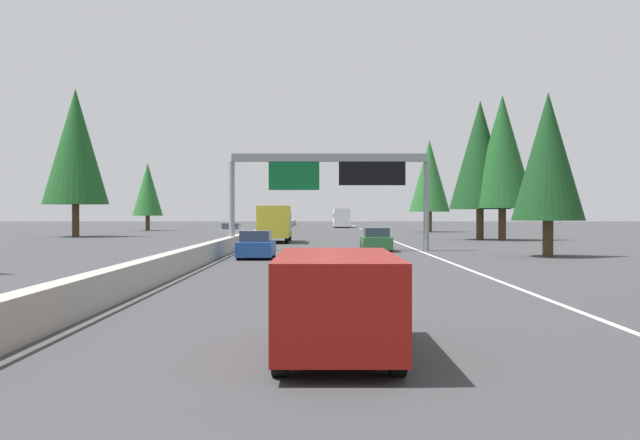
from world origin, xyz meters
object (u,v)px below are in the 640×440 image
object	(u,v)px
sedan_far_right	(376,240)
conifer_left_far	(148,189)
minivan_mid_center	(336,298)
oncoming_near	(232,232)
conifer_right_mid	(502,152)
sign_gantry_overhead	(332,174)
box_truck_far_center	(275,223)
conifer_left_mid	(75,146)
conifer_right_far	(480,155)
conifer_right_near	(548,157)
bus_distant_a	(341,217)
conifer_right_distant	(429,176)
sedan_near_center	(256,245)

from	to	relation	value
sedan_far_right	conifer_left_far	bearing A→B (deg)	24.98
minivan_mid_center	oncoming_near	distance (m)	58.83
conifer_right_mid	sign_gantry_overhead	bearing A→B (deg)	141.91
box_truck_far_center	conifer_left_mid	distance (m)	27.08
minivan_mid_center	box_truck_far_center	bearing A→B (deg)	4.41
minivan_mid_center	conifer_right_mid	distance (m)	58.82
oncoming_near	conifer_right_far	size ratio (longest dim) A/B	0.35
box_truck_far_center	conifer_right_near	distance (m)	26.61
box_truck_far_center	conifer_left_far	bearing A→B (deg)	24.48
oncoming_near	bus_distant_a	bearing A→B (deg)	169.11
conifer_right_distant	conifer_left_far	size ratio (longest dim) A/B	1.26
oncoming_near	conifer_right_distant	world-z (taller)	conifer_right_distant
conifer_right_mid	conifer_right_far	bearing A→B (deg)	56.89
conifer_right_far	conifer_left_far	xyz separation A→B (m)	(36.85, 37.72, -1.97)
sign_gantry_overhead	conifer_right_far	size ratio (longest dim) A/B	1.02
conifer_right_near	sedan_near_center	bearing A→B (deg)	95.97
conifer_right_distant	conifer_right_far	bearing A→B (deg)	-179.13
bus_distant_a	conifer_right_near	bearing A→B (deg)	-174.19
bus_distant_a	oncoming_near	distance (m)	60.73
minivan_mid_center	sedan_near_center	xyz separation A→B (m)	(28.29, 3.62, -0.27)
sign_gantry_overhead	conifer_left_far	xyz separation A→B (m)	(57.45, 24.19, 0.71)
conifer_right_distant	sedan_near_center	bearing A→B (deg)	163.63
minivan_mid_center	conifer_left_mid	size ratio (longest dim) A/B	0.34
sedan_far_right	conifer_right_mid	distance (m)	24.52
sedan_near_center	conifer_right_distant	bearing A→B (deg)	-16.37
bus_distant_a	oncoming_near	bearing A→B (deg)	169.11
oncoming_near	conifer_left_mid	size ratio (longest dim) A/B	0.30
sedan_near_center	conifer_right_mid	distance (m)	34.75
oncoming_near	conifer_right_mid	world-z (taller)	conifer_right_mid
minivan_mid_center	conifer_left_far	distance (m)	97.29
conifer_right_near	conifer_left_far	size ratio (longest dim) A/B	0.97
minivan_mid_center	oncoming_near	size ratio (longest dim) A/B	1.14
conifer_right_mid	conifer_right_far	xyz separation A→B (m)	(1.13, 1.73, -0.21)
oncoming_near	conifer_right_far	xyz separation A→B (m)	(-0.86, -22.27, 6.88)
minivan_mid_center	bus_distant_a	xyz separation A→B (m)	(117.87, -3.23, 0.77)
sign_gantry_overhead	conifer_left_mid	size ratio (longest dim) A/B	0.85
sedan_near_center	box_truck_far_center	bearing A→B (deg)	0.76
oncoming_near	conifer_right_near	size ratio (longest dim) A/B	0.49
minivan_mid_center	conifer_right_distant	bearing A→B (deg)	-8.89
minivan_mid_center	conifer_left_mid	xyz separation A→B (m)	(66.27, 24.85, 8.12)
conifer_left_mid	conifer_right_mid	bearing A→B (deg)	-103.85
conifer_left_mid	conifer_left_far	size ratio (longest dim) A/B	1.62
sedan_far_right	conifer_right_near	bearing A→B (deg)	-125.86
sedan_far_right	conifer_right_distant	size ratio (longest dim) A/B	0.38
oncoming_near	sedan_near_center	bearing A→B (deg)	8.79
conifer_right_near	conifer_right_distant	xyz separation A→B (m)	(56.86, -1.40, 1.62)
conifer_left_mid	bus_distant_a	bearing A→B (deg)	-28.55
minivan_mid_center	bus_distant_a	world-z (taller)	bus_distant_a
conifer_right_near	conifer_right_mid	distance (m)	26.66
sign_gantry_overhead	conifer_right_distant	distance (m)	51.75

